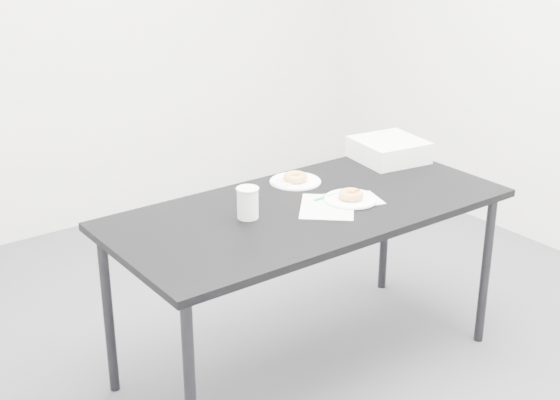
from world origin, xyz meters
TOP-DOWN VIEW (x-y plane):
  - floor at (0.00, 0.00)m, footprint 4.00×4.00m
  - wall_back at (0.00, 2.00)m, footprint 4.00×0.02m
  - table at (0.02, -0.12)m, footprint 1.72×0.81m
  - scorecard at (0.07, -0.18)m, footprint 0.35×0.36m
  - logo_patch at (0.15, -0.09)m, footprint 0.06×0.06m
  - pen at (0.13, -0.10)m, footprint 0.13×0.01m
  - napkin at (0.24, -0.21)m, footprint 0.20×0.20m
  - plate_near at (0.20, -0.19)m, footprint 0.23×0.23m
  - donut_near at (0.20, -0.19)m, footprint 0.14×0.14m
  - plate_far at (0.15, 0.14)m, footprint 0.23×0.23m
  - donut_far at (0.15, 0.14)m, footprint 0.12×0.12m
  - coffee_cup at (-0.26, -0.08)m, footprint 0.09×0.09m
  - cup_lid at (0.08, 0.14)m, footprint 0.09×0.09m
  - bakery_box at (0.71, 0.11)m, footprint 0.35×0.35m

SIDE VIEW (x-z plane):
  - floor at x=0.00m, z-range 0.00..0.00m
  - table at x=0.02m, z-range 0.33..1.12m
  - scorecard at x=0.07m, z-range 0.78..0.79m
  - napkin at x=0.24m, z-range 0.78..0.79m
  - plate_far at x=0.15m, z-range 0.78..0.79m
  - logo_patch at x=0.15m, z-range 0.79..0.79m
  - plate_near at x=0.20m, z-range 0.79..0.79m
  - cup_lid at x=0.08m, z-range 0.78..0.80m
  - pen at x=0.13m, z-range 0.79..0.79m
  - donut_far at x=0.15m, z-range 0.79..0.83m
  - donut_near at x=0.20m, z-range 0.79..0.83m
  - bakery_box at x=0.71m, z-range 0.78..0.89m
  - coffee_cup at x=-0.26m, z-range 0.78..0.91m
  - wall_back at x=0.00m, z-range 0.00..2.70m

